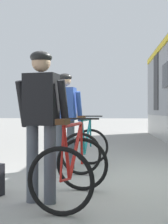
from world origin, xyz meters
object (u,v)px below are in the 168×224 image
at_px(cyclist_near_in_blue, 65,112).
at_px(bicycle_near_teal, 86,147).
at_px(cyclist_far_in_dark, 41,112).
at_px(bicycle_far_red, 73,168).

bearing_deg(cyclist_near_in_blue, bicycle_near_teal, -6.44).
height_order(cyclist_near_in_blue, cyclist_far_in_dark, same).
height_order(cyclist_near_in_blue, bicycle_near_teal, cyclist_near_in_blue).
bearing_deg(bicycle_far_red, bicycle_near_teal, 89.75).
relative_size(cyclist_far_in_dark, bicycle_near_teal, 1.54).
bearing_deg(cyclist_far_in_dark, cyclist_near_in_blue, 90.65).
distance_m(cyclist_near_in_blue, cyclist_far_in_dark, 2.12).
bearing_deg(bicycle_near_teal, bicycle_far_red, -90.25).
height_order(cyclist_far_in_dark, bicycle_near_teal, cyclist_far_in_dark).
xyz_separation_m(cyclist_far_in_dark, bicycle_near_teal, (0.37, 2.08, -0.65)).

